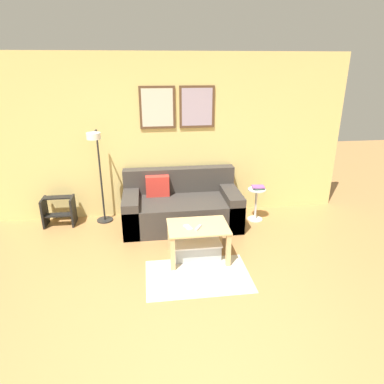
% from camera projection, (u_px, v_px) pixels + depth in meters
% --- Properties ---
extents(ground_plane, '(16.00, 16.00, 0.00)m').
position_uv_depth(ground_plane, '(205.00, 358.00, 2.95)').
color(ground_plane, '#A87542').
extents(wall_back, '(5.60, 0.09, 2.55)m').
position_uv_depth(wall_back, '(172.00, 137.00, 5.41)').
color(wall_back, '#DDC472').
rests_on(wall_back, ground_plane).
extents(area_rug, '(1.23, 0.82, 0.01)m').
position_uv_depth(area_rug, '(198.00, 276.00, 4.08)').
color(area_rug, beige).
rests_on(area_rug, ground_plane).
extents(couch, '(1.77, 0.93, 0.82)m').
position_uv_depth(couch, '(181.00, 207.00, 5.32)').
color(couch, '#38332D').
rests_on(couch, ground_plane).
extents(coffee_table, '(0.77, 0.56, 0.46)m').
position_uv_depth(coffee_table, '(198.00, 233.00, 4.35)').
color(coffee_table, tan).
rests_on(coffee_table, ground_plane).
extents(storage_bin, '(0.61, 0.35, 0.21)m').
position_uv_depth(storage_bin, '(197.00, 249.00, 4.47)').
color(storage_bin, '#9EA3A8').
rests_on(storage_bin, ground_plane).
extents(floor_lamp, '(0.25, 0.53, 1.48)m').
position_uv_depth(floor_lamp, '(98.00, 164.00, 5.00)').
color(floor_lamp, black).
rests_on(floor_lamp, ground_plane).
extents(side_table, '(0.28, 0.28, 0.53)m').
position_uv_depth(side_table, '(256.00, 202.00, 5.45)').
color(side_table, silver).
rests_on(side_table, ground_plane).
extents(book_stack, '(0.20, 0.16, 0.05)m').
position_uv_depth(book_stack, '(259.00, 187.00, 5.37)').
color(book_stack, '#387F4C').
rests_on(book_stack, side_table).
extents(remote_control, '(0.11, 0.15, 0.02)m').
position_uv_depth(remote_control, '(198.00, 228.00, 4.25)').
color(remote_control, '#99999E').
rests_on(remote_control, coffee_table).
extents(cell_phone, '(0.11, 0.15, 0.01)m').
position_uv_depth(cell_phone, '(188.00, 227.00, 4.27)').
color(cell_phone, silver).
rests_on(cell_phone, coffee_table).
extents(step_stool, '(0.46, 0.32, 0.44)m').
position_uv_depth(step_stool, '(59.00, 210.00, 5.31)').
color(step_stool, black).
rests_on(step_stool, ground_plane).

